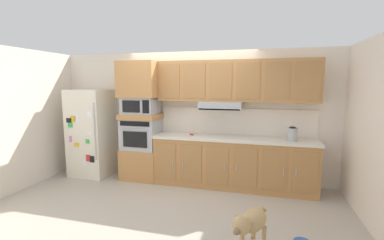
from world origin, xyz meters
TOP-DOWN VIEW (x-y plane):
  - ground_plane at (0.00, 0.00)m, footprint 9.60×9.60m
  - back_kitchen_wall at (0.00, 1.11)m, footprint 6.20×0.12m
  - side_panel_left at (-2.80, 0.00)m, footprint 0.12×7.10m
  - side_panel_right at (2.80, 0.00)m, footprint 0.12×7.10m
  - refrigerator at (-2.02, 0.68)m, footprint 0.76×0.73m
  - oven_base_cabinet at (-0.93, 0.75)m, footprint 0.74×0.62m
  - built_in_oven at (-0.93, 0.75)m, footprint 0.70×0.62m
  - appliance_mid_shelf at (-0.93, 0.75)m, footprint 0.74×0.62m
  - microwave at (-0.93, 0.75)m, footprint 0.64×0.54m
  - appliance_upper_cabinet at (-0.93, 0.75)m, footprint 0.74×0.62m
  - lower_cabinet_run at (0.87, 0.75)m, footprint 2.87×0.63m
  - countertop_slab at (0.87, 0.75)m, footprint 2.91×0.64m
  - backsplash_panel at (0.87, 1.04)m, footprint 2.91×0.02m
  - upper_cabinet_with_hood at (0.86, 0.87)m, footprint 2.87×0.48m
  - screwdriver at (0.10, 0.76)m, footprint 0.17×0.17m
  - electric_kettle at (1.87, 0.70)m, footprint 0.17×0.17m
  - dog at (1.29, -1.30)m, footprint 0.39×0.71m

SIDE VIEW (x-z plane):
  - ground_plane at x=0.00m, z-range 0.00..0.00m
  - oven_base_cabinet at x=-0.93m, z-range 0.00..0.60m
  - dog at x=1.29m, z-range 0.12..0.73m
  - lower_cabinet_run at x=0.87m, z-range 0.00..0.88m
  - refrigerator at x=-2.02m, z-range 0.00..1.76m
  - countertop_slab at x=0.87m, z-range 0.88..0.92m
  - built_in_oven at x=-0.93m, z-range 0.60..1.20m
  - screwdriver at x=0.10m, z-range 0.92..0.95m
  - electric_kettle at x=1.87m, z-range 0.91..1.15m
  - backsplash_panel at x=0.87m, z-range 0.92..1.42m
  - back_kitchen_wall at x=0.00m, z-range 0.00..2.50m
  - side_panel_left at x=-2.80m, z-range 0.00..2.50m
  - side_panel_right at x=2.80m, z-range 0.00..2.50m
  - appliance_mid_shelf at x=-0.93m, z-range 1.20..1.30m
  - microwave at x=-0.93m, z-range 1.30..1.62m
  - upper_cabinet_with_hood at x=0.86m, z-range 1.46..2.34m
  - appliance_upper_cabinet at x=-0.93m, z-range 1.62..2.30m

